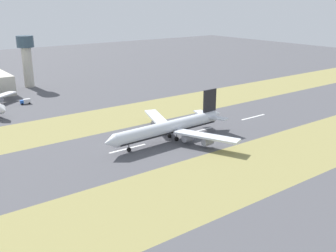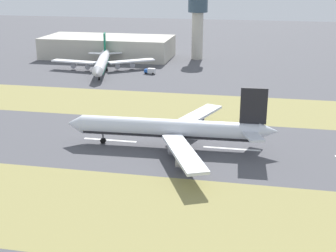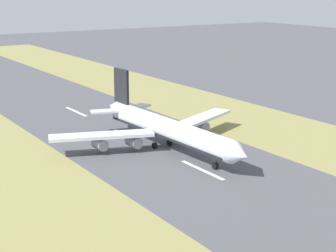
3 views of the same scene
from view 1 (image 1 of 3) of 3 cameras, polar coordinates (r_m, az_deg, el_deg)
name	(u,v)px [view 1 (image 1 of 3)]	position (r m, az deg, el deg)	size (l,w,h in m)	color
ground_plane	(166,139)	(181.30, -0.31, -1.89)	(800.00, 800.00, 0.00)	#4C4C51
grass_median_west	(237,171)	(150.06, 10.00, -6.52)	(40.00, 600.00, 0.01)	olive
grass_median_east	(117,117)	(217.41, -7.36, 1.34)	(40.00, 600.00, 0.01)	olive
centreline_dash_near	(253,117)	(220.04, 12.26, 1.28)	(1.20, 18.00, 0.01)	silver
centreline_dash_mid	(198,131)	(192.81, 4.35, -0.72)	(1.20, 18.00, 0.01)	silver
centreline_dash_far	(128,148)	(170.69, -5.89, -3.27)	(1.20, 18.00, 0.01)	silver
airplane_main_jet	(171,127)	(178.35, 0.48, -0.18)	(64.09, 67.16, 20.20)	silver
control_tower	(27,56)	(305.25, -19.84, 9.57)	(12.00, 12.00, 36.95)	#BCB7A8
service_truck	(26,101)	(257.47, -19.98, 3.38)	(3.48, 6.31, 3.10)	#1E51B2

